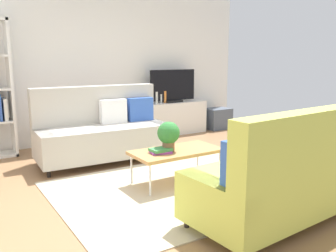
# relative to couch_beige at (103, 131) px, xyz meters

# --- Properties ---
(ground_plane) EXTENTS (7.68, 7.68, 0.00)m
(ground_plane) POSITION_rel_couch_beige_xyz_m (0.39, -1.41, -0.45)
(ground_plane) COLOR #936B47
(wall_far) EXTENTS (6.40, 0.12, 2.90)m
(wall_far) POSITION_rel_couch_beige_xyz_m (0.39, 1.39, 1.00)
(wall_far) COLOR white
(wall_far) RESTS_ON ground_plane
(area_rug) EXTENTS (2.90, 2.20, 0.01)m
(area_rug) POSITION_rel_couch_beige_xyz_m (0.33, -1.62, -0.44)
(area_rug) COLOR beige
(area_rug) RESTS_ON ground_plane
(couch_beige) EXTENTS (1.94, 0.93, 1.10)m
(couch_beige) POSITION_rel_couch_beige_xyz_m (0.00, 0.00, 0.00)
(couch_beige) COLOR #B2ADA3
(couch_beige) RESTS_ON ground_plane
(couch_green) EXTENTS (1.95, 0.96, 1.10)m
(couch_green) POSITION_rel_couch_beige_xyz_m (0.67, -2.84, -0.01)
(couch_green) COLOR #C1CC51
(couch_green) RESTS_ON ground_plane
(coffee_table) EXTENTS (1.10, 0.56, 0.42)m
(coffee_table) POSITION_rel_couch_beige_xyz_m (0.38, -1.42, -0.05)
(coffee_table) COLOR #B7844C
(coffee_table) RESTS_ON ground_plane
(tv_console) EXTENTS (1.40, 0.44, 0.64)m
(tv_console) POSITION_rel_couch_beige_xyz_m (1.91, 1.05, -0.13)
(tv_console) COLOR silver
(tv_console) RESTS_ON ground_plane
(tv) EXTENTS (1.00, 0.20, 0.64)m
(tv) POSITION_rel_couch_beige_xyz_m (1.91, 1.03, 0.51)
(tv) COLOR black
(tv) RESTS_ON tv_console
(storage_trunk) EXTENTS (0.52, 0.40, 0.44)m
(storage_trunk) POSITION_rel_couch_beige_xyz_m (3.01, 0.95, -0.23)
(storage_trunk) COLOR #4C5666
(storage_trunk) RESTS_ON ground_plane
(potted_plant) EXTENTS (0.27, 0.27, 0.36)m
(potted_plant) POSITION_rel_couch_beige_xyz_m (0.27, -1.42, 0.18)
(potted_plant) COLOR brown
(potted_plant) RESTS_ON coffee_table
(table_book_0) EXTENTS (0.27, 0.23, 0.02)m
(table_book_0) POSITION_rel_couch_beige_xyz_m (0.14, -1.44, -0.01)
(table_book_0) COLOR purple
(table_book_0) RESTS_ON coffee_table
(table_book_1) EXTENTS (0.25, 0.19, 0.03)m
(table_book_1) POSITION_rel_couch_beige_xyz_m (0.14, -1.44, 0.01)
(table_book_1) COLOR #3F8C4C
(table_book_1) RESTS_ON table_book_0
(vase_0) EXTENTS (0.14, 0.14, 0.16)m
(vase_0) POSITION_rel_couch_beige_xyz_m (1.33, 1.10, 0.27)
(vase_0) COLOR #4C72B2
(vase_0) RESTS_ON tv_console
(bottle_0) EXTENTS (0.05, 0.05, 0.23)m
(bottle_0) POSITION_rel_couch_beige_xyz_m (1.53, 1.01, 0.31)
(bottle_0) COLOR silver
(bottle_0) RESTS_ON tv_console
(bottle_1) EXTENTS (0.04, 0.04, 0.18)m
(bottle_1) POSITION_rel_couch_beige_xyz_m (1.63, 1.01, 0.28)
(bottle_1) COLOR silver
(bottle_1) RESTS_ON tv_console
(bottle_2) EXTENTS (0.05, 0.05, 0.23)m
(bottle_2) POSITION_rel_couch_beige_xyz_m (1.72, 1.01, 0.31)
(bottle_2) COLOR orange
(bottle_2) RESTS_ON tv_console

